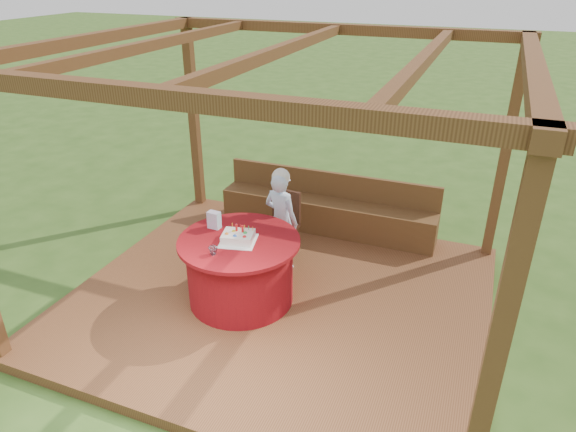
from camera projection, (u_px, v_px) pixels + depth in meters
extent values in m
plane|color=#31541C|center=(280.00, 303.00, 5.87)|extent=(60.00, 60.00, 0.00)
cube|color=brown|center=(280.00, 299.00, 5.84)|extent=(4.50, 4.00, 0.12)
cube|color=brown|center=(494.00, 362.00, 2.97)|extent=(0.12, 0.12, 2.60)
cube|color=brown|center=(194.00, 121.00, 7.51)|extent=(0.12, 0.12, 2.60)
cube|color=brown|center=(505.00, 157.00, 6.10)|extent=(0.12, 0.12, 2.60)
cube|color=brown|center=(157.00, 96.00, 3.07)|extent=(4.50, 0.14, 0.12)
cube|color=brown|center=(338.00, 29.00, 6.21)|extent=(4.50, 0.14, 0.12)
cube|color=brown|center=(90.00, 40.00, 5.34)|extent=(0.14, 4.00, 0.12)
cube|color=brown|center=(534.00, 67.00, 3.93)|extent=(0.14, 4.00, 0.12)
cube|color=brown|center=(157.00, 44.00, 5.07)|extent=(0.10, 3.70, 0.10)
cube|color=brown|center=(278.00, 51.00, 4.64)|extent=(0.10, 3.70, 0.10)
cube|color=brown|center=(424.00, 60.00, 4.21)|extent=(0.10, 3.70, 0.10)
cube|color=brown|center=(326.00, 215.00, 7.13)|extent=(3.00, 0.42, 0.45)
cube|color=brown|center=(331.00, 184.00, 7.11)|extent=(3.00, 0.06, 0.35)
cylinder|color=maroon|center=(240.00, 271.00, 5.59)|extent=(1.14, 1.14, 0.72)
cylinder|color=maroon|center=(239.00, 241.00, 5.42)|extent=(1.30, 1.30, 0.04)
cube|color=#3C1F13|center=(280.00, 228.00, 6.44)|extent=(0.43, 0.43, 0.05)
cylinder|color=#3C1F13|center=(263.00, 244.00, 6.47)|extent=(0.04, 0.04, 0.39)
cylinder|color=#3C1F13|center=(285.00, 250.00, 6.34)|extent=(0.04, 0.04, 0.39)
cylinder|color=#3C1F13|center=(275.00, 233.00, 6.72)|extent=(0.04, 0.04, 0.39)
cylinder|color=#3C1F13|center=(296.00, 239.00, 6.59)|extent=(0.04, 0.04, 0.39)
cube|color=#3C1F13|center=(286.00, 206.00, 6.48)|extent=(0.39, 0.08, 0.45)
imported|color=#ABD0FF|center=(281.00, 221.00, 6.12)|extent=(0.51, 0.39, 1.24)
sphere|color=white|center=(281.00, 177.00, 5.87)|extent=(0.21, 0.21, 0.21)
cube|color=white|center=(238.00, 241.00, 5.38)|extent=(0.44, 0.44, 0.01)
cube|color=white|center=(238.00, 237.00, 5.36)|extent=(0.37, 0.32, 0.09)
cylinder|color=red|center=(237.00, 228.00, 5.37)|extent=(0.03, 0.03, 0.08)
cylinder|color=red|center=(243.00, 229.00, 5.34)|extent=(0.03, 0.03, 0.08)
sphere|color=orange|center=(227.00, 233.00, 5.32)|extent=(0.04, 0.04, 0.04)
sphere|color=blue|center=(235.00, 235.00, 5.28)|extent=(0.04, 0.04, 0.04)
sphere|color=red|center=(244.00, 236.00, 5.26)|extent=(0.04, 0.04, 0.04)
sphere|color=yellow|center=(234.00, 230.00, 5.37)|extent=(0.04, 0.04, 0.04)
sphere|color=green|center=(245.00, 232.00, 5.34)|extent=(0.04, 0.04, 0.04)
cube|color=#F09BD8|center=(214.00, 220.00, 5.61)|extent=(0.14, 0.10, 0.19)
imported|color=white|center=(213.00, 251.00, 5.12)|extent=(0.12, 0.12, 0.08)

